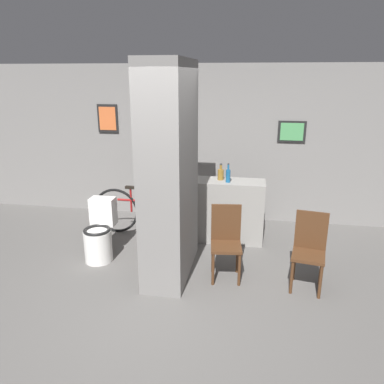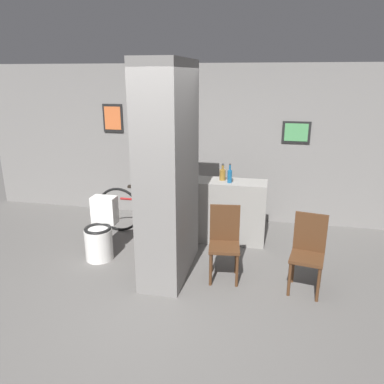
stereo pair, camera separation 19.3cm
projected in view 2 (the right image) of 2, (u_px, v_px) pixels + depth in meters
name	position (u px, v px, depth m)	size (l,w,h in m)	color
ground_plane	(161.00, 296.00, 4.28)	(14.00, 14.00, 0.00)	#5B5956
wall_back	(204.00, 144.00, 6.34)	(8.00, 0.09, 2.60)	gray
pillar_center	(169.00, 173.00, 4.48)	(0.52, 1.23, 2.60)	gray
counter_shelf	(225.00, 211.00, 5.62)	(1.20, 0.44, 0.94)	gray
toilet	(100.00, 233.00, 5.12)	(0.37, 0.53, 0.82)	white
chair_near_pillar	(224.00, 240.00, 4.57)	(0.41, 0.41, 0.91)	#4C2D19
chair_by_doorway	(308.00, 250.00, 4.30)	(0.42, 0.42, 0.91)	#4C2D19
bicycle	(150.00, 211.00, 5.86)	(1.77, 0.42, 0.78)	black
bottle_tall	(230.00, 176.00, 5.36)	(0.07, 0.07, 0.29)	#19598C
bottle_short	(223.00, 174.00, 5.50)	(0.09, 0.09, 0.25)	olive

